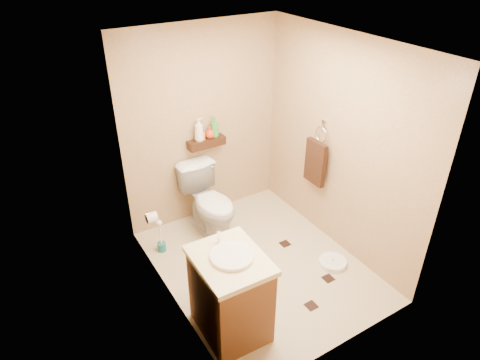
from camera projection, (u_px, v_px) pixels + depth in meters
ground at (259, 265)px, 4.73m from camera, size 2.50×2.50×0.00m
wall_back at (203, 126)px, 5.04m from camera, size 2.00×0.04×2.40m
wall_front at (355, 241)px, 3.20m from camera, size 2.00×0.04×2.40m
wall_left at (165, 201)px, 3.67m from camera, size 0.04×2.50×2.40m
wall_right at (339, 147)px, 4.57m from camera, size 0.04×2.50×2.40m
ceiling at (266, 44)px, 3.51m from camera, size 2.00×2.50×0.02m
wall_shelf at (206, 143)px, 5.07m from camera, size 0.46×0.14×0.10m
floor_accents at (263, 267)px, 4.70m from camera, size 1.18×1.46×0.01m
toilet at (210, 202)px, 5.06m from camera, size 0.51×0.84×0.83m
vanity at (230, 294)px, 3.77m from camera, size 0.59×0.71×0.98m
bathroom_scale at (333, 262)px, 4.73m from camera, size 0.32×0.32×0.06m
toilet_brush at (161, 240)px, 4.87m from camera, size 0.10×0.10×0.43m
towel_ring at (316, 160)px, 4.84m from camera, size 0.12×0.30×0.76m
toilet_paper at (151, 217)px, 4.48m from camera, size 0.12×0.11×0.12m
bottle_a at (199, 130)px, 4.93m from camera, size 0.13×0.13×0.28m
bottle_b at (201, 134)px, 4.98m from camera, size 0.09×0.09×0.15m
bottle_c at (210, 132)px, 5.03m from camera, size 0.13×0.13×0.15m
bottle_d at (214, 127)px, 5.03m from camera, size 0.14×0.14×0.25m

